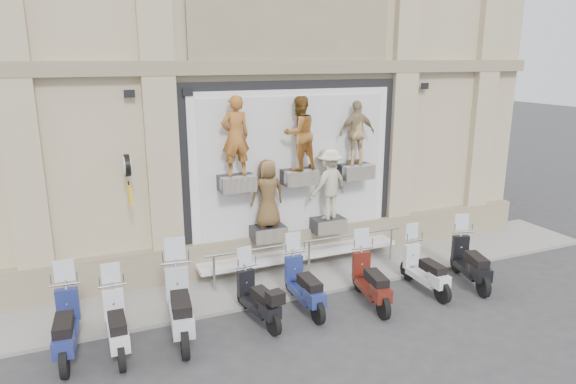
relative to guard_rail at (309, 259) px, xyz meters
name	(u,v)px	position (x,y,z in m)	size (l,w,h in m)	color
ground	(351,314)	(0.00, -2.00, -0.47)	(90.00, 90.00, 0.00)	#313134
sidewalk	(307,274)	(0.00, 0.10, -0.43)	(16.00, 2.20, 0.08)	gray
building	(238,25)	(0.00, 5.00, 5.54)	(14.00, 8.60, 12.00)	tan
shop_vitrine	(299,172)	(0.07, 0.74, 1.94)	(5.60, 0.93, 4.30)	black
guard_rail	(309,259)	(0.00, 0.00, 0.00)	(5.06, 0.10, 0.93)	#9EA0A5
clock_sign_bracket	(128,172)	(-3.90, 0.47, 2.34)	(0.10, 0.80, 1.02)	black
scooter_a	(65,315)	(-5.30, -1.32, 0.31)	(0.55, 1.90, 1.54)	navy
scooter_b	(116,314)	(-4.48, -1.53, 0.26)	(0.52, 1.79, 1.45)	silver
scooter_c	(179,294)	(-3.35, -1.47, 0.39)	(0.62, 2.11, 1.72)	#A8B1B6
scooter_d	(258,289)	(-1.83, -1.50, 0.22)	(0.49, 1.70, 1.38)	black
scooter_e	(304,276)	(-0.78, -1.40, 0.28)	(0.53, 1.83, 1.48)	navy
scooter_f	(371,271)	(0.60, -1.75, 0.28)	(0.53, 1.83, 1.48)	#4E150D
scooter_g	(426,261)	(2.05, -1.69, 0.24)	(0.51, 1.74, 1.42)	silver
scooter_h	(471,253)	(3.24, -1.80, 0.29)	(0.54, 1.85, 1.50)	black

